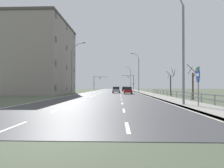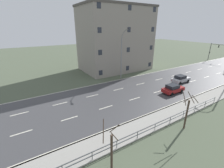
# 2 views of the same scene
# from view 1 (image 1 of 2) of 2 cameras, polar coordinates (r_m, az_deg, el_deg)

# --- Properties ---
(ground_plane) EXTENTS (160.00, 160.00, 0.12)m
(ground_plane) POSITION_cam_1_polar(r_m,az_deg,el_deg) (53.85, -0.12, -2.53)
(ground_plane) COLOR #4C5642
(road_asphalt_strip) EXTENTS (14.00, 120.00, 0.03)m
(road_asphalt_strip) POSITION_cam_1_polar(r_m,az_deg,el_deg) (65.84, 0.26, -2.14)
(road_asphalt_strip) COLOR #3D3D3F
(road_asphalt_strip) RESTS_ON ground
(sidewalk_right) EXTENTS (3.00, 120.00, 0.12)m
(sidewalk_right) POSITION_cam_1_polar(r_m,az_deg,el_deg) (66.12, 7.59, -2.08)
(sidewalk_right) COLOR gray
(sidewalk_right) RESTS_ON ground
(guardrail) EXTENTS (0.07, 30.99, 1.00)m
(guardrail) POSITION_cam_1_polar(r_m,az_deg,el_deg) (29.95, 17.24, -2.52)
(guardrail) COLOR #515459
(guardrail) RESTS_ON ground
(street_lamp_foreground) EXTENTS (2.68, 0.24, 10.47)m
(street_lamp_foreground) POSITION_cam_1_polar(r_m,az_deg,el_deg) (18.00, 19.87, 10.33)
(street_lamp_foreground) COLOR slate
(street_lamp_foreground) RESTS_ON ground
(street_lamp_midground) EXTENTS (2.30, 0.24, 10.97)m
(street_lamp_midground) POSITION_cam_1_polar(r_m,az_deg,el_deg) (54.15, 7.81, 3.25)
(street_lamp_midground) COLOR slate
(street_lamp_midground) RESTS_ON ground
(street_lamp_distant) EXTENTS (2.28, 0.24, 10.82)m
(street_lamp_distant) POSITION_cam_1_polar(r_m,az_deg,el_deg) (90.90, 5.45, 1.62)
(street_lamp_distant) COLOR slate
(street_lamp_distant) RESTS_ON ground
(street_lamp_left_bank) EXTENTS (2.89, 0.24, 10.69)m
(street_lamp_left_bank) POSITION_cam_1_polar(r_m,az_deg,el_deg) (40.23, -11.53, 4.34)
(street_lamp_left_bank) COLOR slate
(street_lamp_left_bank) RESTS_ON ground
(highway_sign) EXTENTS (0.09, 0.68, 3.26)m
(highway_sign) POSITION_cam_1_polar(r_m,az_deg,el_deg) (16.96, 24.20, 0.76)
(highway_sign) COLOR slate
(highway_sign) RESTS_ON ground
(traffic_signal_right) EXTENTS (4.85, 0.36, 6.18)m
(traffic_signal_right) POSITION_cam_1_polar(r_m,az_deg,el_deg) (77.04, 5.76, 1.08)
(traffic_signal_right) COLOR #38383A
(traffic_signal_right) RESTS_ON ground
(traffic_signal_left) EXTENTS (5.57, 0.36, 5.70)m
(traffic_signal_left) POSITION_cam_1_polar(r_m,az_deg,el_deg) (76.79, -4.60, 0.91)
(traffic_signal_left) COLOR #38383A
(traffic_signal_left) RESTS_ON ground
(car_mid_centre) EXTENTS (1.91, 4.14, 1.57)m
(car_mid_centre) POSITION_cam_1_polar(r_m,az_deg,el_deg) (47.91, 1.27, -1.73)
(car_mid_centre) COLOR #B7B7BC
(car_mid_centre) RESTS_ON ground
(car_far_right) EXTENTS (1.93, 4.15, 1.57)m
(car_far_right) POSITION_cam_1_polar(r_m,az_deg,el_deg) (42.10, 4.75, -1.87)
(car_far_right) COLOR maroon
(car_far_right) RESTS_ON ground
(car_near_left) EXTENTS (2.00, 4.19, 1.57)m
(car_near_left) POSITION_cam_1_polar(r_m,az_deg,el_deg) (64.65, 3.82, -1.46)
(car_near_left) COLOR black
(car_near_left) RESTS_ON ground
(brick_building) EXTENTS (11.38, 17.69, 15.91)m
(brick_building) POSITION_cam_1_polar(r_m,az_deg,el_deg) (46.12, -20.05, 7.19)
(brick_building) COLOR gray
(brick_building) RESTS_ON ground
(bare_tree_near) EXTENTS (1.27, 1.48, 4.50)m
(bare_tree_near) POSITION_cam_1_polar(r_m,az_deg,el_deg) (26.47, 22.86, -0.01)
(bare_tree_near) COLOR #423328
(bare_tree_near) RESTS_ON ground
(bare_tree_mid) EXTENTS (1.51, 1.46, 4.84)m
(bare_tree_mid) POSITION_cam_1_polar(r_m,az_deg,el_deg) (35.93, 17.03, 0.11)
(bare_tree_mid) COLOR #423328
(bare_tree_mid) RESTS_ON ground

